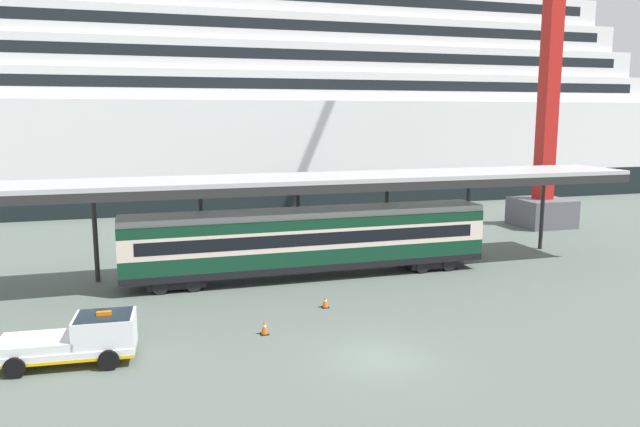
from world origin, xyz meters
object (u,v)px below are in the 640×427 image
dockside_crane (555,54)px  quay_bollard (126,318)px  traffic_cone_near (325,302)px  train_carriage (309,240)px  traffic_cone_mid (264,327)px  cruise_ship (155,76)px  service_truck (80,338)px

dockside_crane → quay_bollard: dockside_crane is taller
dockside_crane → quay_bollard: 41.00m
traffic_cone_near → dockside_crane: size_ratio=0.01×
train_carriage → traffic_cone_near: size_ratio=34.16×
traffic_cone_near → quay_bollard: 9.60m
traffic_cone_mid → dockside_crane: bearing=33.4°
cruise_ship → traffic_cone_mid: size_ratio=182.74×
train_carriage → dockside_crane: bearing=23.1°
traffic_cone_near → dockside_crane: dockside_crane is taller
cruise_ship → quay_bollard: bearing=-93.7°
traffic_cone_mid → quay_bollard: quay_bollard is taller
train_carriage → service_truck: bearing=-141.5°
traffic_cone_near → train_carriage: bearing=82.3°
traffic_cone_mid → dockside_crane: dockside_crane is taller
cruise_ship → traffic_cone_mid: bearing=-86.6°
dockside_crane → service_truck: bearing=-151.2°
service_truck → dockside_crane: (36.38, 19.96, 13.64)m
traffic_cone_mid → quay_bollard: (-5.89, 2.42, 0.18)m
traffic_cone_near → quay_bollard: bearing=-177.5°
service_truck → traffic_cone_mid: bearing=7.1°
train_carriage → quay_bollard: bearing=-149.1°
train_carriage → service_truck: 15.42m
cruise_ship → traffic_cone_near: cruise_ship is taller
train_carriage → dockside_crane: dockside_crane is taller
service_truck → dockside_crane: 43.68m
traffic_cone_mid → dockside_crane: (28.84, 19.02, 14.30)m
train_carriage → service_truck: train_carriage is taller
train_carriage → traffic_cone_near: 6.19m
dockside_crane → cruise_ship: bearing=136.8°
cruise_ship → dockside_crane: 43.54m
cruise_ship → quay_bollard: cruise_ship is taller
train_carriage → traffic_cone_near: bearing=-97.7°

